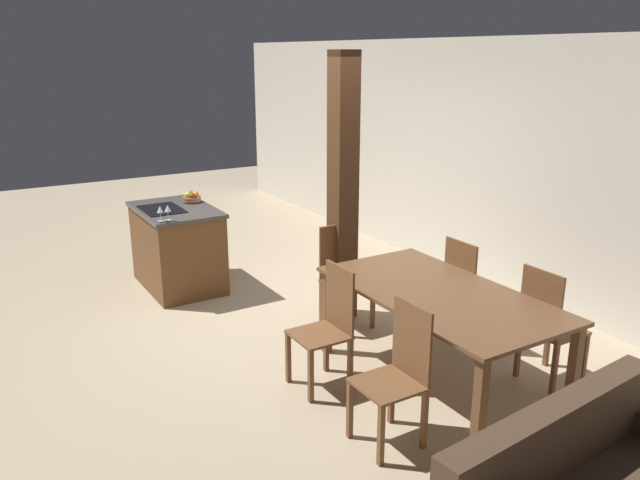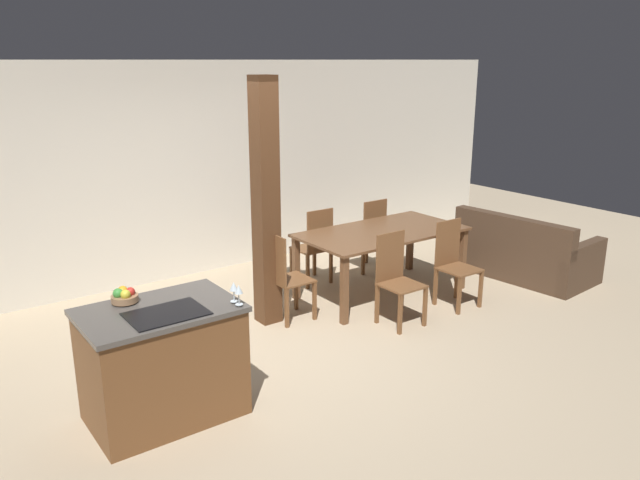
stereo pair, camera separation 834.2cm
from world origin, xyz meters
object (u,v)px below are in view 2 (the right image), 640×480
dining_chair_far_right (369,234)px  dining_chair_head_end (285,276)px  kitchen_island (163,363)px  couch (525,255)px  dining_chair_near_left (397,278)px  dining_chair_far_left (315,245)px  fruit_bowl (124,296)px  dining_table (382,238)px  wine_glass_near (239,290)px  timber_post (266,204)px  wine_glass_middle (234,287)px  dining_chair_near_right (454,262)px

dining_chair_far_right → dining_chair_head_end: 1.94m
kitchen_island → couch: (5.07, 0.41, -0.17)m
dining_chair_head_end → couch: (3.28, -0.61, -0.22)m
kitchen_island → dining_chair_near_left: 2.72m
dining_chair_far_left → dining_chair_head_end: bearing=38.8°
fruit_bowl → dining_table: bearing=13.1°
wine_glass_near → timber_post: bearing=52.1°
dining_table → dining_chair_near_left: dining_chair_near_left is taller
dining_chair_near_left → dining_table: bearing=59.2°
wine_glass_middle → timber_post: bearing=50.6°
dining_table → wine_glass_middle: bearing=-154.4°
dining_table → dining_chair_head_end: dining_chair_head_end is taller
couch → dining_chair_head_end: bearing=74.5°
dining_chair_far_left → couch: 2.73m
kitchen_island → dining_chair_near_left: dining_chair_near_left is taller
dining_chair_near_left → timber_post: bearing=142.2°
wine_glass_middle → dining_chair_far_left: (2.19, 2.00, -0.54)m
dining_chair_far_right → timber_post: (-1.95, -0.64, 0.78)m
dining_chair_far_left → couch: dining_chair_far_left is taller
fruit_bowl → wine_glass_middle: wine_glass_middle is taller
wine_glass_middle → dining_chair_far_right: wine_glass_middle is taller
dining_chair_head_end → timber_post: 0.80m
dining_chair_near_left → timber_post: size_ratio=0.38×
couch → wine_glass_middle: bearing=93.2°
timber_post → kitchen_island: bearing=-145.5°
dining_table → couch: 2.06m
dining_table → dining_chair_near_right: dining_chair_near_right is taller
dining_chair_far_left → dining_chair_head_end: same height
kitchen_island → dining_chair_head_end: bearing=29.9°
wine_glass_near → dining_chair_near_right: (3.07, 0.60, -0.54)m
wine_glass_middle → dining_chair_head_end: (1.27, 1.26, -0.54)m
dining_chair_near_left → dining_chair_far_right: size_ratio=1.00×
fruit_bowl → wine_glass_middle: size_ratio=1.30×
dining_table → dining_chair_far_left: bearing=120.8°
kitchen_island → fruit_bowl: fruit_bowl is taller
dining_chair_near_right → couch: dining_chair_near_right is taller
wine_glass_near → dining_chair_near_left: wine_glass_near is taller
dining_chair_far_right → couch: 2.02m
wine_glass_middle → fruit_bowl: bearing=143.9°
fruit_bowl → dining_table: 3.41m
fruit_bowl → wine_glass_near: wine_glass_near is taller
wine_glass_near → dining_chair_near_left: 2.34m
couch → timber_post: timber_post is taller
kitchen_island → dining_table: kitchen_island is taller
wine_glass_middle → wine_glass_near: bearing=-90.0°
dining_table → dining_chair_far_right: 0.88m
dining_chair_far_right → dining_chair_near_left: bearing=59.2°
fruit_bowl → dining_chair_head_end: bearing=21.5°
timber_post → dining_table: bearing=-3.6°
dining_table → dining_chair_far_left: (-0.44, 0.74, -0.19)m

